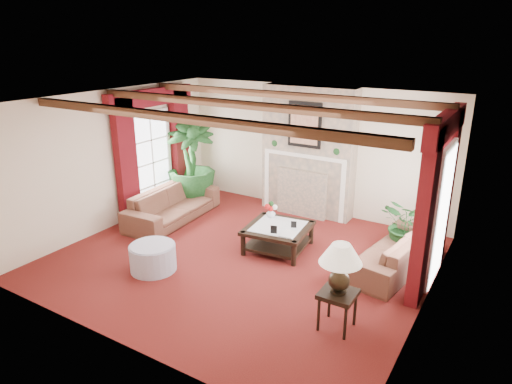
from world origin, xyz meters
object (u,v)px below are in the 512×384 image
Objects in this scene: potted_palm at (192,181)px; coffee_table at (278,238)px; sofa_right at (394,244)px; ottoman at (153,258)px; sofa_left at (172,199)px; side_table at (337,310)px.

coffee_table is (2.82, -1.07, -0.31)m from potted_palm.
ottoman is (-3.33, -2.12, -0.20)m from sofa_right.
sofa_right is 1.03× the size of potted_palm.
sofa_left is 1.02m from potted_palm.
coffee_table is at bearing -20.78° from potted_palm.
sofa_right is 4.82m from potted_palm.
side_table reaches higher than coffee_table.
side_table is at bearing 4.32° from sofa_right.
sofa_right is 2.94× the size of ottoman.
coffee_table is 2.02× the size of side_table.
coffee_table is at bearing 51.55° from ottoman.
ottoman is (-3.16, -0.09, -0.05)m from side_table.
potted_palm is 2.85× the size of ottoman.
sofa_left is at bearing -77.04° from sofa_right.
ottoman is (1.44, -2.81, -0.31)m from potted_palm.
sofa_left is 2.55m from coffee_table.
potted_palm is at bearing 149.43° from side_table.
coffee_table is at bearing -69.62° from sofa_right.
sofa_right reaches higher than ottoman.
potted_palm reaches higher than sofa_right.
coffee_table is at bearing -95.80° from sofa_left.
sofa_left is 2.14× the size of coffee_table.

